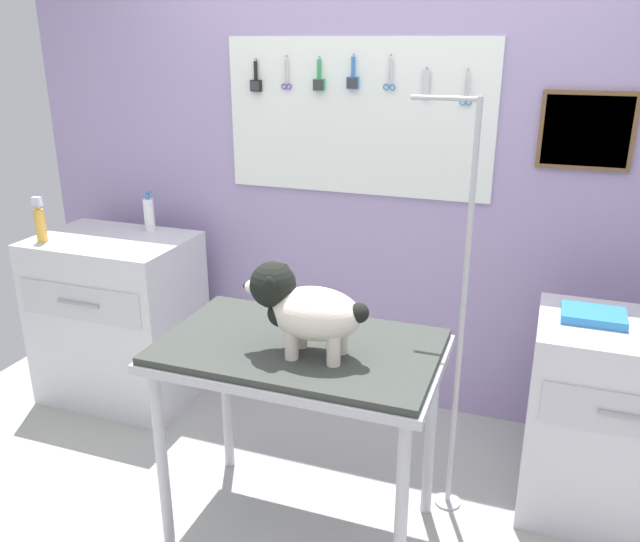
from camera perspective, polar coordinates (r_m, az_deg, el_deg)
The scene contains 9 objects.
rear_wall_panel at distance 3.28m, azimuth 5.81°, elevation 7.03°, with size 4.00×0.11×2.30m.
grooming_table at distance 2.43m, azimuth -1.82°, elevation -8.14°, with size 1.04×0.64×0.83m.
grooming_arm at distance 2.59m, azimuth 12.12°, elevation -5.55°, with size 0.30×0.11×1.70m.
dog at distance 2.24m, azimuth -1.50°, elevation -3.26°, with size 0.46×0.22×0.33m.
counter_left at distance 3.67m, azimuth -17.29°, elevation -4.01°, with size 0.80×0.58×0.91m.
cabinet_right at distance 2.94m, azimuth 24.58°, elevation -11.98°, with size 0.68×0.54×0.84m.
conditioner_bottle at distance 3.56m, azimuth -23.45°, elevation 3.94°, with size 0.05×0.05×0.23m.
shampoo_bottle at distance 3.58m, azimuth -14.84°, elevation 4.88°, with size 0.06×0.05×0.22m.
supply_tray at distance 2.75m, azimuth 22.96°, elevation -3.64°, with size 0.24×0.18×0.04m.
Camera 1 is at (0.77, -1.82, 1.88)m, focal length 36.30 mm.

